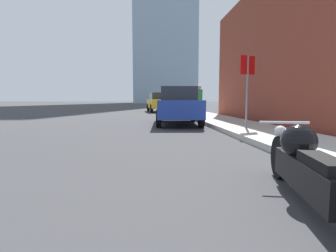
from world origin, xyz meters
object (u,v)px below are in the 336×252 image
parked_car_blue (178,105)px  pedestrian (199,100)px  motorcycle (306,166)px  parked_car_yellow (160,102)px  parked_car_black (156,101)px  stop_sign (247,79)px

parked_car_blue → pedestrian: bearing=70.9°
motorcycle → parked_car_blue: size_ratio=0.52×
parked_car_yellow → parked_car_black: size_ratio=1.03×
motorcycle → pedestrian: bearing=95.4°
parked_car_black → pedestrian: size_ratio=2.47×
parked_car_yellow → parked_car_black: 11.33m
parked_car_black → pedestrian: bearing=-88.0°
parked_car_yellow → stop_sign: (2.03, -14.73, 0.87)m
motorcycle → parked_car_yellow: 20.61m
parked_car_blue → stop_sign: size_ratio=1.99×
motorcycle → parked_car_black: parked_car_black is taller
parked_car_yellow → pedestrian: bearing=-80.0°
pedestrian → parked_car_black: bearing=95.6°
motorcycle → parked_car_black: (-0.19, 31.93, 0.54)m
stop_sign → pedestrian: size_ratio=1.30×
stop_sign → pedestrian: stop_sign is taller
parked_car_yellow → parked_car_black: bearing=84.2°
motorcycle → parked_car_yellow: size_ratio=0.53×
motorcycle → parked_car_blue: bearing=103.7°
parked_car_black → parked_car_yellow: bearing=-94.3°
parked_car_blue → stop_sign: bearing=-54.6°
parked_car_blue → parked_car_black: size_ratio=1.05×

